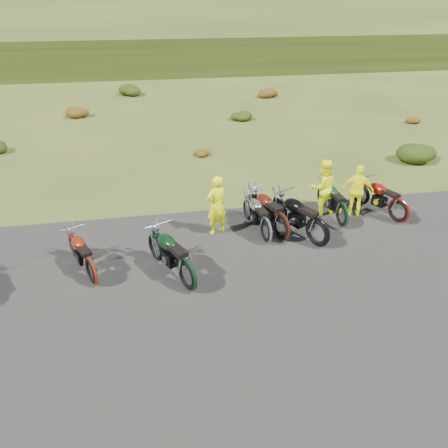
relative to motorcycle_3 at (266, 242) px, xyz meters
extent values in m
plane|color=#394A18|center=(-0.43, -1.78, 0.00)|extent=(300.00, 300.00, 0.00)
cube|color=black|center=(-0.43, -3.78, 0.00)|extent=(20.00, 12.00, 0.04)
cube|color=#2E4316|center=(-0.43, 108.22, 0.00)|extent=(300.00, 90.00, 9.17)
ellipsoid|color=#692C0D|center=(-6.63, 14.82, 0.38)|extent=(1.30, 1.30, 0.77)
ellipsoid|color=#22320C|center=(-3.73, 20.12, 0.46)|extent=(1.56, 1.56, 0.92)
ellipsoid|color=#692C0D|center=(-0.83, 7.42, 0.23)|extent=(0.77, 0.77, 0.45)
ellipsoid|color=#22320C|center=(2.07, 12.72, 0.31)|extent=(1.03, 1.03, 0.61)
ellipsoid|color=#692C0D|center=(4.97, 18.02, 0.38)|extent=(1.30, 1.30, 0.77)
ellipsoid|color=#22320C|center=(7.87, 5.32, 0.46)|extent=(1.56, 1.56, 0.92)
ellipsoid|color=#692C0D|center=(10.77, 10.62, 0.23)|extent=(0.77, 0.77, 0.45)
imported|color=#F8FE0D|center=(-1.25, 0.75, 0.87)|extent=(0.75, 0.63, 1.74)
imported|color=#F8FE0D|center=(2.13, 1.40, 0.88)|extent=(0.96, 0.80, 1.76)
imported|color=#F8FE0D|center=(3.15, 1.12, 0.81)|extent=(1.03, 0.76, 1.62)
camera|label=1|loc=(-3.02, -10.06, 6.19)|focal=35.00mm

